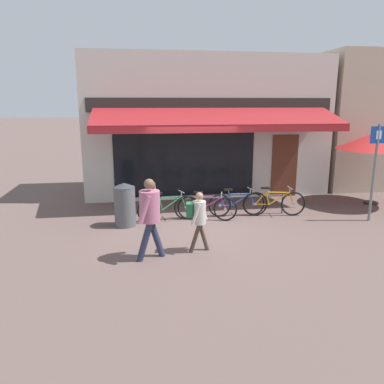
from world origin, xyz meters
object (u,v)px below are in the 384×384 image
object	(u,v)px
bicycle_purple	(207,207)
bicycle_green	(168,208)
pedestrian_child	(198,215)
cafe_parasol	(378,141)
parking_sign	(375,163)
bicycle_orange	(274,203)
litter_bin	(125,204)
bicycle_blue	(237,204)
pedestrian_adult	(150,211)

from	to	relation	value
bicycle_purple	bicycle_green	bearing A→B (deg)	-169.23
pedestrian_child	cafe_parasol	bearing A→B (deg)	35.75
bicycle_green	pedestrian_child	xyz separation A→B (m)	(0.46, -2.25, 0.46)
pedestrian_child	parking_sign	distance (m)	5.25
bicycle_green	parking_sign	world-z (taller)	parking_sign
bicycle_purple	cafe_parasol	distance (m)	5.82
bicycle_orange	litter_bin	bearing A→B (deg)	-168.71
parking_sign	cafe_parasol	world-z (taller)	parking_sign
litter_bin	parking_sign	xyz separation A→B (m)	(6.57, -0.55, 1.01)
bicycle_blue	pedestrian_child	world-z (taller)	pedestrian_child
bicycle_purple	parking_sign	bearing A→B (deg)	5.74
parking_sign	pedestrian_child	bearing A→B (deg)	-163.87
bicycle_orange	bicycle_purple	bearing A→B (deg)	-169.69
pedestrian_child	cafe_parasol	world-z (taller)	cafe_parasol
bicycle_green	parking_sign	xyz separation A→B (m)	(5.45, -0.81, 1.23)
bicycle_blue	bicycle_purple	bearing A→B (deg)	-164.74
bicycle_purple	cafe_parasol	size ratio (longest dim) A/B	0.66
litter_bin	cafe_parasol	xyz separation A→B (m)	(7.71, 1.05, 1.43)
bicycle_purple	pedestrian_adult	bearing A→B (deg)	-108.90
parking_sign	bicycle_green	bearing A→B (deg)	171.52
bicycle_purple	bicycle_orange	bearing A→B (deg)	17.91
bicycle_blue	bicycle_orange	size ratio (longest dim) A/B	0.93
bicycle_green	pedestrian_adult	size ratio (longest dim) A/B	0.99
bicycle_purple	bicycle_orange	world-z (taller)	bicycle_orange
litter_bin	parking_sign	world-z (taller)	parking_sign
bicycle_green	bicycle_blue	xyz separation A→B (m)	(1.98, 0.17, -0.00)
pedestrian_adult	pedestrian_child	size ratio (longest dim) A/B	1.28
litter_bin	bicycle_blue	bearing A→B (deg)	7.84
bicycle_green	bicycle_purple	size ratio (longest dim) A/B	1.04
pedestrian_adult	cafe_parasol	bearing A→B (deg)	29.07
bicycle_orange	cafe_parasol	world-z (taller)	cafe_parasol
parking_sign	bicycle_orange	bearing A→B (deg)	161.22
litter_bin	bicycle_purple	bearing A→B (deg)	4.56
bicycle_blue	pedestrian_child	bearing A→B (deg)	-122.38
bicycle_orange	parking_sign	size ratio (longest dim) A/B	0.68
bicycle_purple	parking_sign	size ratio (longest dim) A/B	0.62
bicycle_purple	bicycle_orange	xyz separation A→B (m)	(1.96, 0.09, 0.03)
bicycle_purple	pedestrian_child	xyz separation A→B (m)	(-0.61, -2.17, 0.47)
bicycle_green	bicycle_orange	distance (m)	3.03
bicycle_orange	litter_bin	size ratio (longest dim) A/B	1.54
bicycle_purple	bicycle_blue	world-z (taller)	bicycle_purple
pedestrian_adult	litter_bin	xyz separation A→B (m)	(-0.57, 2.24, -0.45)
cafe_parasol	bicycle_blue	bearing A→B (deg)	-172.30
bicycle_blue	pedestrian_adult	size ratio (longest dim) A/B	0.97
bicycle_green	pedestrian_adult	world-z (taller)	pedestrian_adult
bicycle_orange	pedestrian_adult	distance (m)	4.43
bicycle_purple	bicycle_blue	distance (m)	0.94
litter_bin	parking_sign	bearing A→B (deg)	-4.81
bicycle_blue	bicycle_green	bearing A→B (deg)	-175.37
bicycle_purple	parking_sign	world-z (taller)	parking_sign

